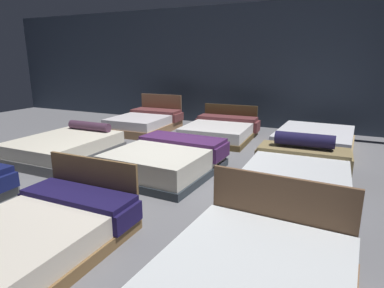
# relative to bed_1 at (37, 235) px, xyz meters

# --- Properties ---
(ground_plane) EXTENTS (18.00, 18.00, 0.02)m
(ground_plane) POSITION_rel_bed_1_xyz_m (-0.01, 2.58, -0.21)
(ground_plane) COLOR slate
(showroom_back_wall) EXTENTS (18.00, 0.06, 3.50)m
(showroom_back_wall) POSITION_rel_bed_1_xyz_m (-0.01, 7.48, 1.55)
(showroom_back_wall) COLOR #333D4C
(showroom_back_wall) RESTS_ON ground_plane
(bed_1) EXTENTS (1.49, 1.95, 0.79)m
(bed_1) POSITION_rel_bed_1_xyz_m (0.00, 0.00, 0.00)
(bed_1) COLOR brown
(bed_1) RESTS_ON ground_plane
(bed_3) EXTENTS (1.59, 2.08, 0.62)m
(bed_3) POSITION_rel_bed_1_xyz_m (-2.35, 2.69, 0.01)
(bed_3) COLOR #515253
(bed_3) RESTS_ON ground_plane
(bed_4) EXTENTS (1.72, 2.01, 0.53)m
(bed_4) POSITION_rel_bed_1_xyz_m (0.03, 2.72, 0.04)
(bed_4) COLOR #272F36
(bed_4) RESTS_ON ground_plane
(bed_5) EXTENTS (1.53, 2.16, 0.79)m
(bed_5) POSITION_rel_bed_1_xyz_m (2.25, 2.78, 0.06)
(bed_5) COLOR black
(bed_5) RESTS_ON ground_plane
(bed_6) EXTENTS (1.55, 2.09, 0.93)m
(bed_6) POSITION_rel_bed_1_xyz_m (-2.27, 5.60, 0.03)
(bed_6) COLOR #936B49
(bed_6) RESTS_ON ground_plane
(bed_7) EXTENTS (1.72, 2.05, 0.75)m
(bed_7) POSITION_rel_bed_1_xyz_m (-0.01, 5.57, 0.01)
(bed_7) COLOR brown
(bed_7) RESTS_ON ground_plane
(bed_8) EXTENTS (1.70, 2.16, 0.42)m
(bed_8) POSITION_rel_bed_1_xyz_m (2.25, 5.55, 0.00)
(bed_8) COLOR olive
(bed_8) RESTS_ON ground_plane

